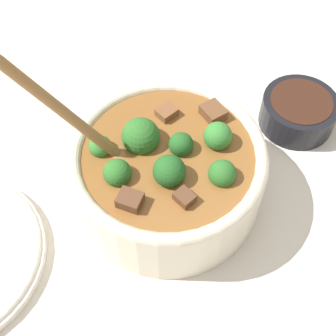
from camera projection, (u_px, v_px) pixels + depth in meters
name	position (u px, v px, depth m)	size (l,w,h in m)	color
ground_plane	(168.00, 195.00, 0.60)	(4.00, 4.00, 0.00)	silver
stew_bowl	(167.00, 170.00, 0.55)	(0.23, 0.27, 0.26)	beige
condiment_bowl	(298.00, 111.00, 0.65)	(0.10, 0.10, 0.04)	black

